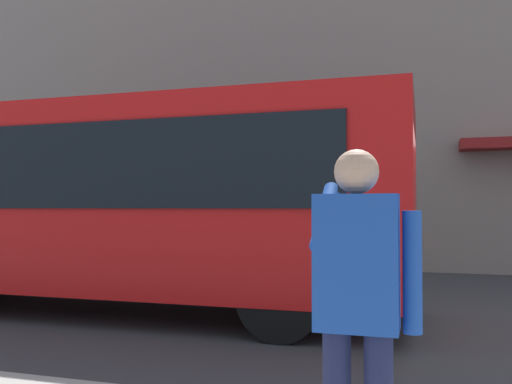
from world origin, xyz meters
TOP-DOWN VIEW (x-y plane):
  - ground_plane at (0.00, 0.00)m, footprint 60.00×60.00m
  - building_facade_far at (-0.02, -6.80)m, footprint 28.00×1.55m
  - red_bus at (4.14, 0.14)m, footprint 9.05×2.54m
  - pedestrian_photographer at (-0.17, 4.70)m, footprint 0.53×0.52m

SIDE VIEW (x-z plane):
  - ground_plane at x=0.00m, z-range 0.00..0.00m
  - pedestrian_photographer at x=-0.17m, z-range 0.29..1.99m
  - red_bus at x=4.14m, z-range 0.14..3.22m
  - building_facade_far at x=-0.02m, z-range -0.01..11.99m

